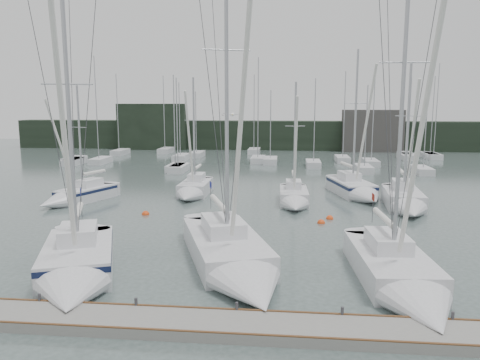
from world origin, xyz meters
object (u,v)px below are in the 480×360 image
at_px(sailboat_mid_e, 406,203).
at_px(buoy_c, 146,215).
at_px(sailboat_near_center, 236,264).
at_px(sailboat_mid_c, 294,199).
at_px(sailboat_mid_b, 193,191).
at_px(buoy_a, 203,224).
at_px(sailboat_near_right, 404,281).
at_px(sailboat_near_left, 75,270).
at_px(buoy_b, 321,223).
at_px(buoy_d, 330,219).
at_px(sailboat_mid_d, 357,190).
at_px(sailboat_mid_a, 75,196).

xyz_separation_m(sailboat_mid_e, buoy_c, (-19.66, -3.37, -0.61)).
bearing_deg(sailboat_near_center, sailboat_mid_c, 60.09).
relative_size(sailboat_mid_b, sailboat_mid_e, 0.93).
bearing_deg(sailboat_mid_e, buoy_a, -155.06).
xyz_separation_m(sailboat_near_right, buoy_a, (-10.85, 10.95, -0.60)).
height_order(sailboat_near_right, sailboat_mid_c, sailboat_near_right).
xyz_separation_m(sailboat_near_left, sailboat_mid_c, (10.26, 17.51, -0.13)).
bearing_deg(sailboat_mid_c, buoy_b, -72.65).
bearing_deg(buoy_d, sailboat_mid_e, 28.38).
height_order(sailboat_near_center, sailboat_mid_d, sailboat_near_center).
bearing_deg(buoy_c, sailboat_mid_e, 9.74).
relative_size(sailboat_near_left, sailboat_mid_e, 1.28).
bearing_deg(buoy_a, sailboat_mid_d, 40.96).
relative_size(sailboat_near_right, buoy_d, 31.81).
xyz_separation_m(sailboat_near_right, buoy_d, (-2.03, 13.24, -0.60)).
xyz_separation_m(sailboat_near_left, sailboat_mid_d, (15.82, 21.49, -0.04)).
distance_m(sailboat_mid_a, sailboat_mid_e, 26.74).
distance_m(sailboat_mid_c, buoy_b, 5.65).
distance_m(sailboat_near_right, sailboat_mid_e, 17.01).
bearing_deg(sailboat_mid_a, buoy_a, -3.86).
relative_size(sailboat_mid_a, buoy_b, 19.52).
bearing_deg(sailboat_mid_d, sailboat_mid_c, -157.88).
distance_m(sailboat_near_right, buoy_c, 20.42).
relative_size(sailboat_mid_d, buoy_b, 25.71).
distance_m(sailboat_mid_b, buoy_a, 9.45).
bearing_deg(buoy_c, buoy_d, 0.41).
height_order(sailboat_near_right, sailboat_mid_a, sailboat_near_right).
bearing_deg(buoy_d, sailboat_near_left, -133.46).
height_order(sailboat_near_center, sailboat_near_right, sailboat_near_center).
bearing_deg(sailboat_near_left, sailboat_near_center, -7.18).
distance_m(sailboat_mid_d, buoy_a, 15.75).
distance_m(sailboat_near_center, sailboat_mid_b, 19.46).
bearing_deg(buoy_d, sailboat_near_center, -114.98).
height_order(sailboat_near_center, sailboat_mid_c, sailboat_near_center).
bearing_deg(buoy_a, buoy_d, 14.59).
relative_size(sailboat_near_left, sailboat_mid_c, 1.46).
bearing_deg(sailboat_mid_d, sailboat_mid_b, 171.45).
distance_m(buoy_a, buoy_d, 9.12).
bearing_deg(sailboat_mid_d, sailboat_near_left, -139.82).
xyz_separation_m(sailboat_mid_d, sailboat_mid_e, (3.01, -4.74, -0.02)).
relative_size(buoy_a, buoy_b, 0.87).
bearing_deg(sailboat_near_right, sailboat_near_left, 177.28).
distance_m(sailboat_mid_a, buoy_a, 13.11).
relative_size(sailboat_near_right, sailboat_mid_d, 1.24).
height_order(sailboat_mid_d, buoy_c, sailboat_mid_d).
height_order(sailboat_mid_e, buoy_b, sailboat_mid_e).
bearing_deg(sailboat_mid_c, buoy_a, -136.35).
xyz_separation_m(buoy_a, buoy_d, (8.82, 2.30, 0.00)).
xyz_separation_m(sailboat_near_left, sailboat_near_right, (14.80, 0.23, -0.07)).
bearing_deg(sailboat_near_center, sailboat_mid_a, 116.02).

